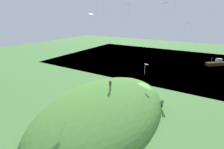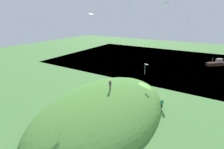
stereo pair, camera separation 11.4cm
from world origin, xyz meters
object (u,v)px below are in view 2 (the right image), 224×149
at_px(person_on_hilltop, 162,103).
at_px(kite_6, 176,3).
at_px(boat_on_lake, 216,63).
at_px(kite_1, 128,6).
at_px(kite_7, 91,15).
at_px(kite_0, 146,65).
at_px(kite_2, 102,1).
at_px(kite_4, 187,23).
at_px(kite_5, 166,3).
at_px(person_watching_kites, 110,84).

distance_m(person_on_hilltop, kite_6, 20.14).
height_order(boat_on_lake, kite_1, kite_1).
relative_size(kite_6, kite_7, 1.11).
height_order(kite_0, kite_1, kite_1).
relative_size(kite_2, kite_4, 1.41).
height_order(boat_on_lake, kite_5, kite_5).
bearing_deg(kite_4, person_watching_kites, -54.16).
relative_size(kite_2, kite_5, 1.63).
relative_size(kite_4, kite_6, 0.78).
height_order(kite_4, kite_6, kite_6).
distance_m(kite_0, kite_7, 13.69).
distance_m(kite_1, kite_6, 18.77).
bearing_deg(kite_1, kite_4, 151.06).
xyz_separation_m(kite_0, kite_6, (-8.18, 2.33, 11.21)).
bearing_deg(person_watching_kites, kite_7, 153.10).
height_order(kite_1, kite_5, kite_5).
bearing_deg(kite_1, kite_6, 175.62).
bearing_deg(kite_1, person_on_hilltop, 151.10).
height_order(person_on_hilltop, kite_0, kite_0).
height_order(kite_2, kite_5, kite_2).
height_order(person_watching_kites, kite_6, kite_6).
xyz_separation_m(boat_on_lake, kite_2, (38.33, -17.04, 15.96)).
relative_size(person_on_hilltop, kite_2, 0.82).
xyz_separation_m(kite_5, kite_7, (4.31, -11.86, -1.74)).
height_order(person_on_hilltop, kite_4, kite_4).
distance_m(boat_on_lake, kite_5, 35.56).
height_order(boat_on_lake, kite_6, kite_6).
height_order(person_watching_kites, kite_1, kite_1).
bearing_deg(boat_on_lake, kite_6, -152.97).
relative_size(kite_0, kite_6, 1.12).
relative_size(boat_on_lake, kite_0, 2.77).
relative_size(boat_on_lake, kite_6, 3.10).
distance_m(kite_1, kite_4, 10.87).
height_order(boat_on_lake, kite_4, kite_4).
distance_m(person_on_hilltop, kite_2, 18.23).
bearing_deg(boat_on_lake, kite_7, -160.96).
relative_size(person_watching_kites, kite_5, 1.43).
relative_size(kite_4, kite_7, 0.86).
distance_m(kite_2, kite_7, 6.82).
bearing_deg(kite_2, kite_5, 141.42).
bearing_deg(kite_5, kite_2, -38.58).
bearing_deg(kite_2, kite_0, 151.19).
xyz_separation_m(kite_4, kite_6, (-9.31, -3.74, 3.49)).
height_order(boat_on_lake, person_watching_kites, person_watching_kites).
height_order(boat_on_lake, kite_2, kite_2).
distance_m(boat_on_lake, kite_1, 45.15).
bearing_deg(kite_4, kite_7, -80.00).
bearing_deg(kite_4, kite_2, -57.03).
height_order(kite_4, kite_7, kite_7).
bearing_deg(kite_0, person_on_hilltop, 48.77).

